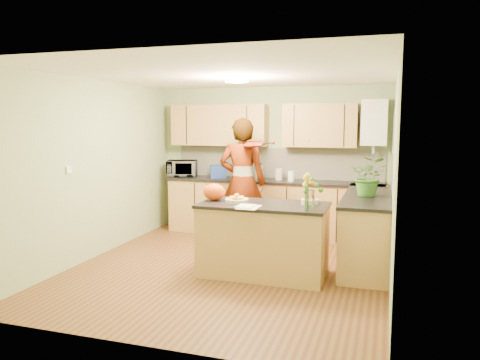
% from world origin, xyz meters
% --- Properties ---
extents(floor, '(4.50, 4.50, 0.00)m').
position_xyz_m(floor, '(0.00, 0.00, 0.00)').
color(floor, '#542D18').
rests_on(floor, ground).
extents(ceiling, '(4.00, 4.50, 0.02)m').
position_xyz_m(ceiling, '(0.00, 0.00, 2.50)').
color(ceiling, white).
rests_on(ceiling, wall_back).
extents(wall_back, '(4.00, 0.02, 2.50)m').
position_xyz_m(wall_back, '(0.00, 2.25, 1.25)').
color(wall_back, '#99AF7D').
rests_on(wall_back, floor).
extents(wall_front, '(4.00, 0.02, 2.50)m').
position_xyz_m(wall_front, '(0.00, -2.25, 1.25)').
color(wall_front, '#99AF7D').
rests_on(wall_front, floor).
extents(wall_left, '(0.02, 4.50, 2.50)m').
position_xyz_m(wall_left, '(-2.00, 0.00, 1.25)').
color(wall_left, '#99AF7D').
rests_on(wall_left, floor).
extents(wall_right, '(0.02, 4.50, 2.50)m').
position_xyz_m(wall_right, '(2.00, 0.00, 1.25)').
color(wall_right, '#99AF7D').
rests_on(wall_right, floor).
extents(back_counter, '(3.64, 0.62, 0.94)m').
position_xyz_m(back_counter, '(0.10, 1.95, 0.47)').
color(back_counter, '#A87D43').
rests_on(back_counter, floor).
extents(right_counter, '(0.62, 2.24, 0.94)m').
position_xyz_m(right_counter, '(1.70, 0.85, 0.47)').
color(right_counter, '#A87D43').
rests_on(right_counter, floor).
extents(splashback, '(3.60, 0.02, 0.52)m').
position_xyz_m(splashback, '(0.10, 2.23, 1.20)').
color(splashback, silver).
rests_on(splashback, back_counter).
extents(upper_cabinets, '(3.20, 0.34, 0.70)m').
position_xyz_m(upper_cabinets, '(-0.18, 2.08, 1.85)').
color(upper_cabinets, '#A87D43').
rests_on(upper_cabinets, wall_back).
extents(boiler, '(0.40, 0.30, 0.86)m').
position_xyz_m(boiler, '(1.70, 2.09, 1.90)').
color(boiler, white).
rests_on(boiler, wall_back).
extents(window_right, '(0.01, 1.30, 1.05)m').
position_xyz_m(window_right, '(1.99, 0.60, 1.55)').
color(window_right, white).
rests_on(window_right, wall_right).
extents(light_switch, '(0.02, 0.09, 0.09)m').
position_xyz_m(light_switch, '(-1.99, -0.60, 1.30)').
color(light_switch, white).
rests_on(light_switch, wall_left).
extents(ceiling_lamp, '(0.30, 0.30, 0.07)m').
position_xyz_m(ceiling_lamp, '(0.00, 0.30, 2.46)').
color(ceiling_lamp, '#FFEABF').
rests_on(ceiling_lamp, ceiling).
extents(peninsula_island, '(1.58, 0.81, 0.91)m').
position_xyz_m(peninsula_island, '(0.48, -0.11, 0.45)').
color(peninsula_island, '#A87D43').
rests_on(peninsula_island, floor).
extents(fruit_dish, '(0.30, 0.30, 0.10)m').
position_xyz_m(fruit_dish, '(0.13, -0.11, 0.95)').
color(fruit_dish, beige).
rests_on(fruit_dish, peninsula_island).
extents(orange_bowl, '(0.21, 0.21, 0.12)m').
position_xyz_m(orange_bowl, '(1.03, 0.04, 0.96)').
color(orange_bowl, beige).
rests_on(orange_bowl, peninsula_island).
extents(flower_vase, '(0.26, 0.26, 0.48)m').
position_xyz_m(flower_vase, '(1.08, -0.29, 1.23)').
color(flower_vase, silver).
rests_on(flower_vase, peninsula_island).
extents(orange_bag, '(0.36, 0.34, 0.22)m').
position_xyz_m(orange_bag, '(-0.19, -0.06, 1.02)').
color(orange_bag, '#DF4B12').
rests_on(orange_bag, peninsula_island).
extents(papers, '(0.24, 0.33, 0.01)m').
position_xyz_m(papers, '(0.38, -0.41, 0.91)').
color(papers, silver).
rests_on(papers, peninsula_island).
extents(violinist, '(0.76, 0.53, 1.97)m').
position_xyz_m(violinist, '(-0.19, 1.15, 0.99)').
color(violinist, '#E5B08C').
rests_on(violinist, floor).
extents(violin, '(0.71, 0.61, 0.18)m').
position_xyz_m(violin, '(0.01, 0.93, 1.58)').
color(violin, '#520B05').
rests_on(violin, violinist).
extents(microwave, '(0.59, 0.47, 0.28)m').
position_xyz_m(microwave, '(-1.58, 1.98, 1.08)').
color(microwave, white).
rests_on(microwave, back_counter).
extents(blue_box, '(0.33, 0.30, 0.22)m').
position_xyz_m(blue_box, '(-0.89, 1.97, 1.05)').
color(blue_box, navy).
rests_on(blue_box, back_counter).
extents(kettle, '(0.18, 0.18, 0.33)m').
position_xyz_m(kettle, '(-0.16, 1.99, 1.08)').
color(kettle, '#ACACB1').
rests_on(kettle, back_counter).
extents(jar_cream, '(0.15, 0.15, 0.19)m').
position_xyz_m(jar_cream, '(0.19, 2.00, 1.03)').
color(jar_cream, beige).
rests_on(jar_cream, back_counter).
extents(jar_white, '(0.13, 0.13, 0.17)m').
position_xyz_m(jar_white, '(0.42, 1.89, 1.02)').
color(jar_white, white).
rests_on(jar_white, back_counter).
extents(potted_plant, '(0.51, 0.45, 0.53)m').
position_xyz_m(potted_plant, '(1.70, 0.67, 1.20)').
color(potted_plant, '#367125').
rests_on(potted_plant, right_counter).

